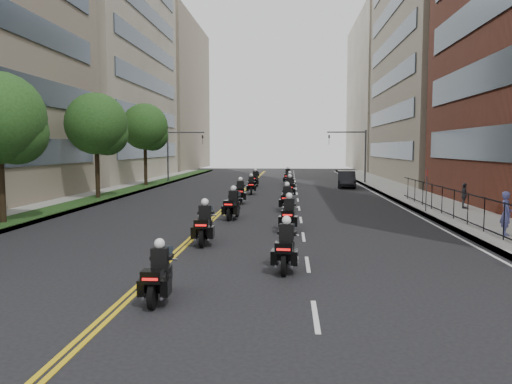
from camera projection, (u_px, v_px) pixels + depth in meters
ground at (175, 313)px, 11.40m from camera, size 160.00×160.00×0.00m
sidewalk_right at (422, 200)px, 35.43m from camera, size 4.00×90.00×0.15m
sidewalk_left at (93, 198)px, 37.04m from camera, size 4.00×90.00×0.15m
grass_strip at (103, 196)px, 36.98m from camera, size 2.00×90.00×0.04m
building_right_tan at (458, 48)px, 56.32m from camera, size 15.11×28.00×30.00m
building_right_far at (399, 94)px, 86.31m from camera, size 15.00×28.00×26.00m
building_left_mid at (83, 36)px, 59.07m from camera, size 16.11×28.00×34.00m
building_left_far at (153, 96)px, 89.24m from camera, size 16.00×28.00×26.00m
iron_fence at (476, 211)px, 22.50m from camera, size 0.05×28.00×1.50m
street_trees at (64, 125)px, 30.18m from camera, size 4.40×38.40×7.98m
traffic_signal_right at (356, 148)px, 52.17m from camera, size 4.09×0.20×5.60m
traffic_signal_left at (177, 148)px, 53.45m from camera, size 4.09×0.20×5.60m
motorcycle_0 at (159, 277)px, 12.25m from camera, size 0.48×2.09×1.54m
motorcycle_1 at (286, 249)px, 15.32m from camera, size 0.59×2.28×1.68m
motorcycle_2 at (205, 226)px, 19.53m from camera, size 0.56×2.42×1.79m
motorcycle_3 at (289, 216)px, 22.48m from camera, size 0.60×2.36×1.74m
motorcycle_4 at (233, 206)px, 26.36m from camera, size 0.72×2.40×1.77m
motorcycle_5 at (287, 200)px, 29.65m from camera, size 0.62×2.36×1.74m
motorcycle_6 at (240, 193)px, 33.80m from camera, size 0.57×2.43×1.79m
motorcycle_7 at (290, 189)px, 37.04m from camera, size 0.57×2.47×1.82m
motorcycle_8 at (251, 186)px, 40.60m from camera, size 0.58×2.26×1.67m
motorcycle_9 at (290, 183)px, 44.24m from camera, size 0.71×2.31×1.71m
motorcycle_10 at (255, 180)px, 47.77m from camera, size 0.72×2.41×1.79m
motorcycle_11 at (288, 177)px, 51.13m from camera, size 0.65×2.51×1.85m
parked_sedan at (347, 179)px, 47.38m from camera, size 2.04×4.79×1.54m
pedestrian_a at (506, 213)px, 20.67m from camera, size 0.52×0.72×1.82m
pedestrian_c at (464, 196)px, 29.75m from camera, size 0.59×0.96×1.53m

